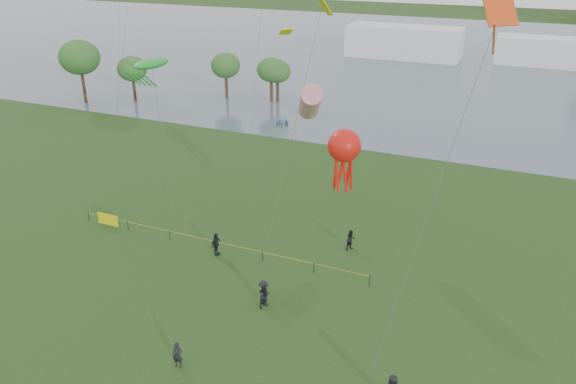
% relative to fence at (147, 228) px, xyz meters
% --- Properties ---
extents(lake, '(400.00, 120.00, 0.08)m').
position_rel_fence_xyz_m(lake, '(14.01, 85.67, -0.53)').
color(lake, slate).
rests_on(lake, ground_plane).
extents(pavilion_left, '(22.00, 8.00, 6.00)m').
position_rel_fence_xyz_m(pavilion_left, '(2.01, 80.67, 2.45)').
color(pavilion_left, white).
rests_on(pavilion_left, ground_plane).
extents(pavilion_right, '(18.00, 7.00, 5.00)m').
position_rel_fence_xyz_m(pavilion_right, '(28.01, 83.67, 1.95)').
color(pavilion_right, white).
rests_on(pavilion_right, ground_plane).
extents(trees, '(29.69, 16.31, 8.81)m').
position_rel_fence_xyz_m(trees, '(-21.54, 34.48, 4.78)').
color(trees, '#39271A').
rests_on(trees, ground_plane).
extents(fence, '(24.07, 0.07, 1.05)m').
position_rel_fence_xyz_m(fence, '(0.00, 0.00, 0.00)').
color(fence, black).
rests_on(fence, ground_plane).
extents(spectator_a, '(0.84, 0.94, 1.59)m').
position_rel_fence_xyz_m(spectator_a, '(12.68, -4.95, 0.24)').
color(spectator_a, black).
rests_on(spectator_a, ground_plane).
extents(spectator_b, '(1.29, 1.23, 1.76)m').
position_rel_fence_xyz_m(spectator_b, '(12.50, -4.78, 0.32)').
color(spectator_b, black).
rests_on(spectator_b, ground_plane).
extents(spectator_c, '(0.52, 1.08, 1.79)m').
position_rel_fence_xyz_m(spectator_c, '(6.60, -0.57, 0.34)').
color(spectator_c, black).
rests_on(spectator_c, ground_plane).
extents(spectator_f, '(0.64, 0.49, 1.58)m').
position_rel_fence_xyz_m(spectator_f, '(10.70, -11.79, 0.23)').
color(spectator_f, black).
rests_on(spectator_f, ground_plane).
extents(spectator_g, '(0.93, 0.98, 1.59)m').
position_rel_fence_xyz_m(spectator_g, '(15.48, 4.17, 0.24)').
color(spectator_g, black).
rests_on(spectator_g, ground_plane).
extents(kite_windsock, '(5.75, 7.28, 11.80)m').
position_rel_fence_xyz_m(kite_windsock, '(10.56, 7.84, 9.38)').
color(kite_windsock, '#3F3F42').
extents(kite_creature, '(6.20, 7.59, 12.31)m').
position_rel_fence_xyz_m(kite_creature, '(-3.41, 7.11, 11.33)').
color(kite_creature, '#3F3F42').
extents(kite_octopus, '(2.06, 2.84, 10.93)m').
position_rel_fence_xyz_m(kite_octopus, '(16.09, -0.50, 9.25)').
color(kite_octopus, '#3F3F42').
extents(kite_delta, '(4.19, 10.35, 19.66)m').
position_rel_fence_xyz_m(kite_delta, '(24.19, -9.09, 17.40)').
color(kite_delta, '#3F3F42').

